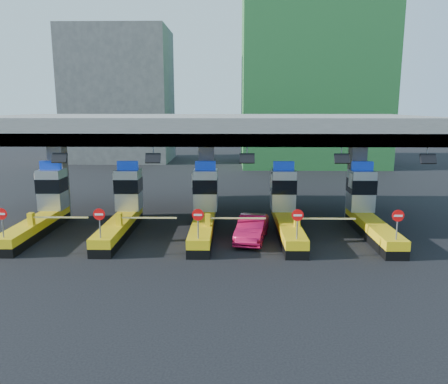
{
  "coord_description": "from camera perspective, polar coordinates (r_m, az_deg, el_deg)",
  "views": [
    {
      "loc": [
        1.71,
        -25.87,
        7.62
      ],
      "look_at": [
        1.22,
        0.0,
        2.51
      ],
      "focal_mm": 35.0,
      "sensor_mm": 36.0,
      "label": 1
    }
  ],
  "objects": [
    {
      "name": "toll_lane_far_right",
      "position": [
        28.13,
        18.2,
        -2.18
      ],
      "size": [
        4.43,
        8.0,
        4.16
      ],
      "color": "black",
      "rests_on": "ground"
    },
    {
      "name": "ground",
      "position": [
        27.03,
        -2.61,
        -5.22
      ],
      "size": [
        120.0,
        120.0,
        0.0
      ],
      "primitive_type": "plane",
      "color": "black",
      "rests_on": "ground"
    },
    {
      "name": "bg_building_scaffold",
      "position": [
        59.13,
        11.61,
        17.14
      ],
      "size": [
        18.0,
        12.0,
        28.0
      ],
      "primitive_type": "cube",
      "color": "#1E5926",
      "rests_on": "ground"
    },
    {
      "name": "toll_lane_center",
      "position": [
        26.94,
        -2.59,
        -2.2
      ],
      "size": [
        4.43,
        8.0,
        4.16
      ],
      "color": "black",
      "rests_on": "ground"
    },
    {
      "name": "bg_building_concrete",
      "position": [
        63.85,
        -13.47,
        12.11
      ],
      "size": [
        14.0,
        10.0,
        18.0
      ],
      "primitive_type": "cube",
      "color": "#4C4C49",
      "rests_on": "ground"
    },
    {
      "name": "toll_canopy",
      "position": [
        28.83,
        -2.35,
        8.2
      ],
      "size": [
        28.0,
        12.09,
        7.0
      ],
      "color": "slate",
      "rests_on": "ground"
    },
    {
      "name": "red_car",
      "position": [
        25.19,
        3.65,
        -4.77
      ],
      "size": [
        2.26,
        4.5,
        1.42
      ],
      "primitive_type": "imported",
      "rotation": [
        0.0,
        0.0,
        -0.18
      ],
      "color": "#A90D36",
      "rests_on": "ground"
    },
    {
      "name": "toll_lane_far_left",
      "position": [
        29.32,
        -22.5,
        -1.95
      ],
      "size": [
        4.43,
        8.0,
        4.16
      ],
      "color": "black",
      "rests_on": "ground"
    },
    {
      "name": "toll_lane_right",
      "position": [
        27.08,
        8.04,
        -2.22
      ],
      "size": [
        4.43,
        8.0,
        4.16
      ],
      "color": "black",
      "rests_on": "ground"
    },
    {
      "name": "toll_lane_left",
      "position": [
        27.71,
        -12.97,
        -2.1
      ],
      "size": [
        4.43,
        8.0,
        4.16
      ],
      "color": "black",
      "rests_on": "ground"
    }
  ]
}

